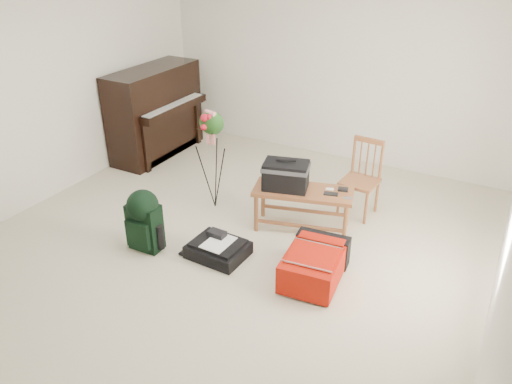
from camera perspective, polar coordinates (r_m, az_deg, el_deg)
The scene contains 10 objects.
floor at distance 5.25m, azimuth -3.08°, elevation -6.07°, with size 5.00×5.50×0.01m, color beige.
wall_back at distance 7.05m, azimuth 8.76°, elevation 13.72°, with size 5.00×0.04×2.50m, color white.
wall_left at distance 6.31m, azimuth -23.45°, elevation 10.14°, with size 0.04×5.50×2.50m, color white.
piano at distance 7.34m, azimuth -11.35°, elevation 8.75°, with size 0.71×1.50×1.25m.
bench at distance 5.32m, azimuth 4.18°, elevation 1.52°, with size 1.13×0.69×0.81m.
dining_chair at distance 5.75m, azimuth 11.87°, elevation 1.43°, with size 0.41×0.41×0.88m.
red_suitcase at distance 4.75m, azimuth 6.93°, elevation -7.86°, with size 0.56×0.78×0.32m.
black_duffel at distance 5.05m, azimuth -4.35°, elevation -6.45°, with size 0.57×0.46×0.23m.
green_backpack at distance 5.14m, azimuth -12.72°, elevation -2.85°, with size 0.34×0.32×0.66m.
flower_stand at distance 5.71m, azimuth -4.91°, elevation 3.60°, with size 0.45×0.45×1.22m.
Camera 1 is at (2.34, -3.69, 2.91)m, focal length 35.00 mm.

